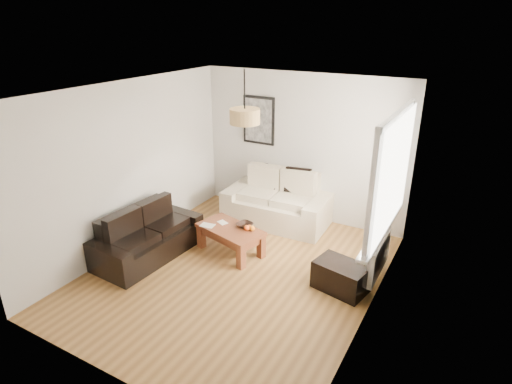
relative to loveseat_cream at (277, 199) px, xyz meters
The scene contains 21 objects.
floor 1.85m from the loveseat_cream, 82.63° to the right, with size 4.50×4.50×0.00m, color brown.
ceiling 2.80m from the loveseat_cream, 82.63° to the right, with size 3.80×4.50×0.00m, color white, non-canonical shape.
wall_back 1.00m from the loveseat_cream, 63.91° to the left, with size 3.80×0.04×2.60m, color silver, non-canonical shape.
wall_front 4.13m from the loveseat_cream, 86.73° to the right, with size 3.80×0.04×2.60m, color silver, non-canonical shape.
wall_left 2.58m from the loveseat_cream, 133.17° to the right, with size 0.04×4.50×2.60m, color silver, non-canonical shape.
wall_right 2.90m from the loveseat_cream, 39.88° to the right, with size 0.04×4.50×2.60m, color silver, non-canonical shape.
window_bay 2.58m from the loveseat_cream, 25.12° to the right, with size 0.14×1.90×1.60m, color white, non-canonical shape.
radiator 2.27m from the loveseat_cream, 25.55° to the right, with size 0.10×0.90×0.52m, color white.
poster 1.46m from the loveseat_cream, 144.63° to the left, with size 0.62×0.04×0.87m, color black, non-canonical shape.
pendant_shade 2.33m from the loveseat_cream, 81.16° to the right, with size 0.40×0.40×0.20m, color tan.
loveseat_cream is the anchor object (origin of this frame).
sofa_leather 2.34m from the loveseat_cream, 120.81° to the right, with size 1.68×0.82×0.73m, color black, non-canonical shape.
coffee_table 1.35m from the loveseat_cream, 96.43° to the right, with size 1.04×0.57×0.42m, color brown, non-canonical shape.
ottoman 2.22m from the loveseat_cream, 40.32° to the right, with size 0.69×0.45×0.40m, color black.
cushion_left 0.45m from the loveseat_cream, 138.62° to the left, with size 0.40×0.12×0.40m, color black.
cushion_right 0.49m from the loveseat_cream, 37.41° to the left, with size 0.44×0.14×0.44m, color black.
fruit_bowl 1.17m from the loveseat_cream, 88.78° to the right, with size 0.24×0.24×0.06m, color black.
orange_a 1.27m from the loveseat_cream, 84.85° to the right, with size 0.08×0.08×0.08m, color #F85714.
orange_b 1.25m from the loveseat_cream, 81.02° to the right, with size 0.08×0.08×0.08m, color orange.
orange_c 1.23m from the loveseat_cream, 83.59° to the right, with size 0.08×0.08×0.08m, color orange.
papers 1.51m from the loveseat_cream, 109.44° to the right, with size 0.22×0.15×0.01m, color silver.
Camera 1 is at (2.81, -4.42, 3.43)m, focal length 29.72 mm.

